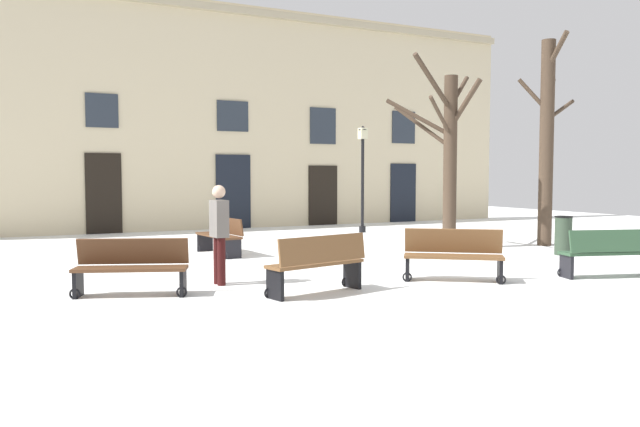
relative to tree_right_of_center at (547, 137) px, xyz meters
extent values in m
plane|color=white|center=(-6.07, -0.70, -2.86)|extent=(37.51, 37.51, 0.00)
cube|color=beige|center=(-6.07, 8.79, 1.00)|extent=(23.44, 0.40, 7.72)
cube|color=tan|center=(-6.07, 8.54, 4.61)|extent=(23.44, 0.30, 0.24)
cube|color=black|center=(-10.06, 8.57, -1.59)|extent=(1.10, 0.08, 2.55)
cube|color=#262D38|center=(-10.06, 8.57, 1.02)|extent=(0.99, 0.06, 1.06)
cube|color=black|center=(-5.78, 8.57, -1.58)|extent=(1.24, 0.08, 2.56)
cube|color=#262D38|center=(-5.78, 8.57, 1.02)|extent=(1.12, 0.06, 1.04)
cube|color=black|center=(-2.30, 8.57, -1.76)|extent=(1.16, 0.08, 2.20)
cube|color=#262D38|center=(-2.30, 8.57, 0.81)|extent=(1.05, 0.06, 1.33)
cube|color=black|center=(1.25, 8.57, -1.71)|extent=(1.17, 0.08, 2.30)
cube|color=#262D38|center=(1.25, 8.57, 0.87)|extent=(1.05, 0.06, 1.26)
cylinder|color=#423326|center=(-0.03, -0.02, -0.18)|extent=(0.36, 0.36, 5.36)
cylinder|color=#423326|center=(-0.31, 0.21, 1.09)|extent=(0.68, 0.59, 0.90)
cylinder|color=#423326|center=(0.42, 0.37, 2.08)|extent=(1.02, 0.89, 1.33)
cylinder|color=#423326|center=(0.56, 0.51, 0.56)|extent=(1.28, 1.17, 0.88)
cylinder|color=#423326|center=(-0.09, -0.37, 2.17)|extent=(0.26, 0.81, 0.87)
cylinder|color=#423326|center=(0.54, 0.08, 0.72)|extent=(1.20, 0.30, 0.66)
cylinder|color=#423326|center=(0.35, 0.24, 1.28)|extent=(0.89, 0.67, 0.72)
cylinder|color=#423326|center=(-2.72, 0.55, -0.69)|extent=(0.34, 0.34, 4.34)
cylinder|color=#423326|center=(-3.35, 1.04, 0.45)|extent=(1.37, 1.10, 1.00)
cylinder|color=#423326|center=(-2.31, 1.23, 0.04)|extent=(0.93, 1.46, 1.06)
cylinder|color=#423326|center=(-2.40, 0.64, 1.10)|extent=(0.76, 0.31, 0.85)
cylinder|color=#423326|center=(-3.39, 0.38, 1.23)|extent=(1.44, 0.47, 1.31)
cylinder|color=#423326|center=(-3.17, 1.13, 0.23)|extent=(1.00, 1.27, 1.15)
cylinder|color=#423326|center=(-2.56, 0.19, 0.76)|extent=(0.49, 0.86, 1.19)
cylinder|color=#423326|center=(-3.19, 0.33, 0.42)|extent=(1.04, 0.54, 0.94)
cylinder|color=black|center=(-2.47, 5.36, -1.36)|extent=(0.10, 0.10, 3.02)
cylinder|color=black|center=(-2.47, 5.36, -2.76)|extent=(0.22, 0.22, 0.20)
cube|color=beige|center=(-2.47, 5.36, 0.33)|extent=(0.24, 0.24, 0.36)
cone|color=black|center=(-2.47, 5.36, 0.51)|extent=(0.30, 0.30, 0.14)
cylinder|color=#2D3D2D|center=(-1.14, -1.65, -2.42)|extent=(0.38, 0.38, 0.88)
torus|color=black|center=(-1.14, -1.65, -1.97)|extent=(0.41, 0.41, 0.04)
cube|color=#2D4C33|center=(-2.84, -4.29, -2.42)|extent=(1.88, 0.93, 0.05)
cube|color=#2D4C33|center=(-2.90, -4.47, -2.18)|extent=(1.79, 0.64, 0.40)
cube|color=black|center=(-3.66, -4.04, -2.64)|extent=(0.17, 0.38, 0.44)
torus|color=black|center=(-3.62, -3.88, -2.78)|extent=(0.17, 0.08, 0.17)
cube|color=brown|center=(-8.36, -3.34, -2.39)|extent=(1.72, 0.79, 0.05)
cube|color=brown|center=(-8.32, -3.53, -2.14)|extent=(1.65, 0.46, 0.42)
cube|color=black|center=(-7.61, -3.17, -2.63)|extent=(0.14, 0.39, 0.47)
torus|color=black|center=(-7.64, -3.00, -2.78)|extent=(0.17, 0.07, 0.17)
cube|color=black|center=(-9.12, -3.51, -2.63)|extent=(0.14, 0.39, 0.47)
torus|color=black|center=(-9.15, -3.35, -2.78)|extent=(0.17, 0.07, 0.17)
cube|color=#51331E|center=(-11.00, -2.28, -2.44)|extent=(1.75, 1.03, 0.05)
cube|color=#51331E|center=(-10.93, -2.09, -2.19)|extent=(1.63, 0.74, 0.41)
cube|color=black|center=(-11.74, -1.99, -2.65)|extent=(0.20, 0.39, 0.43)
torus|color=black|center=(-11.80, -2.15, -2.78)|extent=(0.17, 0.09, 0.17)
cube|color=black|center=(-10.27, -2.56, -2.65)|extent=(0.20, 0.39, 0.43)
torus|color=black|center=(-10.33, -2.72, -2.78)|extent=(0.17, 0.09, 0.17)
cube|color=brown|center=(-5.70, -3.39, -2.43)|extent=(1.65, 1.39, 0.05)
cube|color=brown|center=(-5.58, -3.22, -2.17)|extent=(1.45, 1.11, 0.43)
cube|color=black|center=(-6.34, -2.92, -2.64)|extent=(0.30, 0.38, 0.44)
torus|color=black|center=(-6.45, -3.07, -2.78)|extent=(0.15, 0.12, 0.17)
cube|color=black|center=(-5.07, -3.86, -2.64)|extent=(0.30, 0.38, 0.44)
torus|color=black|center=(-5.18, -4.01, -2.78)|extent=(0.15, 0.12, 0.17)
cube|color=#51331E|center=(-8.34, 1.92, -2.41)|extent=(0.64, 1.77, 0.05)
cube|color=#51331E|center=(-8.14, 1.95, -2.18)|extent=(0.30, 1.73, 0.38)
cube|color=black|center=(-8.44, 2.72, -2.64)|extent=(0.40, 0.11, 0.45)
torus|color=black|center=(-8.60, 2.70, -2.78)|extent=(0.05, 0.17, 0.17)
cube|color=black|center=(-8.25, 1.12, -2.64)|extent=(0.40, 0.11, 0.45)
torus|color=black|center=(-8.41, 1.11, -2.78)|extent=(0.05, 0.17, 0.17)
cylinder|color=#350F0F|center=(-9.47, -1.99, -2.46)|extent=(0.14, 0.14, 0.81)
cylinder|color=#350F0F|center=(-9.48, -1.81, -2.46)|extent=(0.14, 0.14, 0.81)
cube|color=slate|center=(-9.48, -1.90, -1.74)|extent=(0.24, 0.39, 0.63)
sphere|color=beige|center=(-9.48, -1.90, -1.28)|extent=(0.22, 0.22, 0.22)
camera|label=1|loc=(-12.55, -12.02, -1.00)|focal=34.77mm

